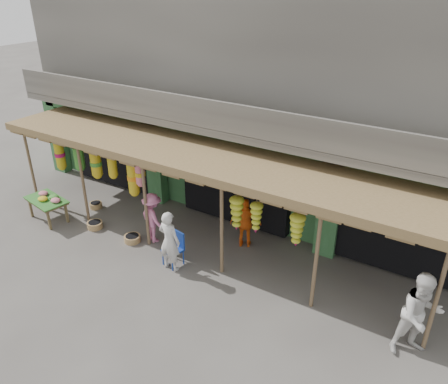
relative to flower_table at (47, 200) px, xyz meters
The scene contains 12 objects.
ground 5.20m from the flower_table, ahead, with size 80.00×80.00×0.00m, color #514C47.
building 8.07m from the flower_table, 47.95° to the left, with size 16.40×6.80×7.00m.
awning 5.54m from the flower_table, 17.72° to the left, with size 14.00×2.70×2.79m.
flower_table is the anchor object (origin of this frame).
blue_chair 4.85m from the flower_table, ahead, with size 0.54×0.55×0.96m.
basket_left 1.74m from the flower_table, 13.37° to the left, with size 0.47×0.47×0.20m, color brown.
basket_mid 3.18m from the flower_table, ahead, with size 0.48×0.48×0.19m, color olive.
basket_right 1.58m from the flower_table, 63.35° to the left, with size 0.41×0.41×0.19m, color olive.
person_front 4.87m from the flower_table, ahead, with size 0.62×0.41×1.71m, color silver.
person_right 10.91m from the flower_table, ahead, with size 0.94×0.73×1.93m, color silver.
person_vendor 6.34m from the flower_table, 18.24° to the left, with size 0.88×0.37×1.50m, color orange.
person_shopper 3.70m from the flower_table, 12.64° to the left, with size 0.98×0.56×1.52m, color pink.
Camera 1 is at (5.99, -8.10, 7.08)m, focal length 35.00 mm.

